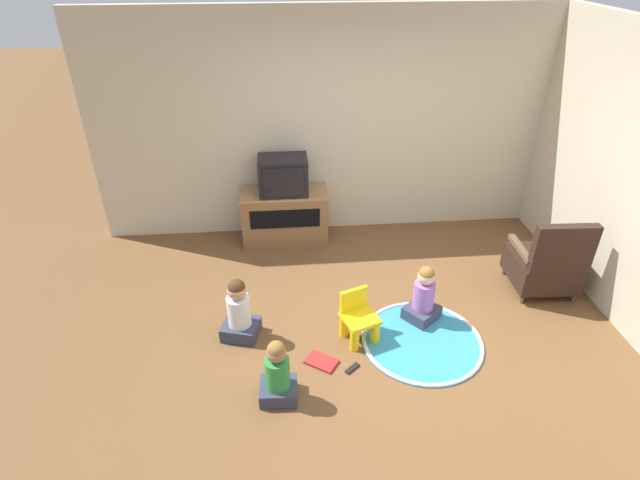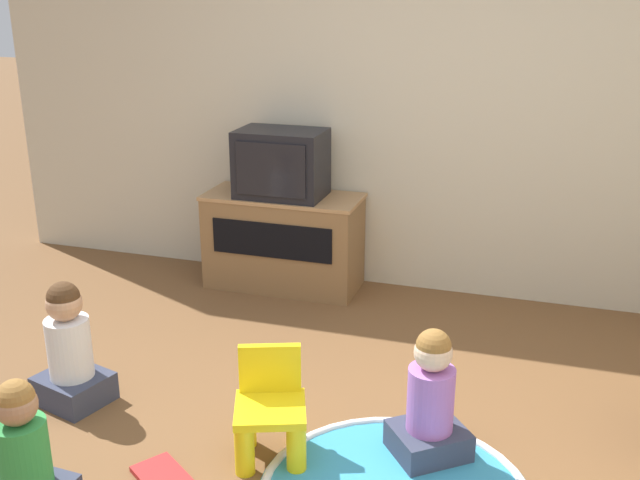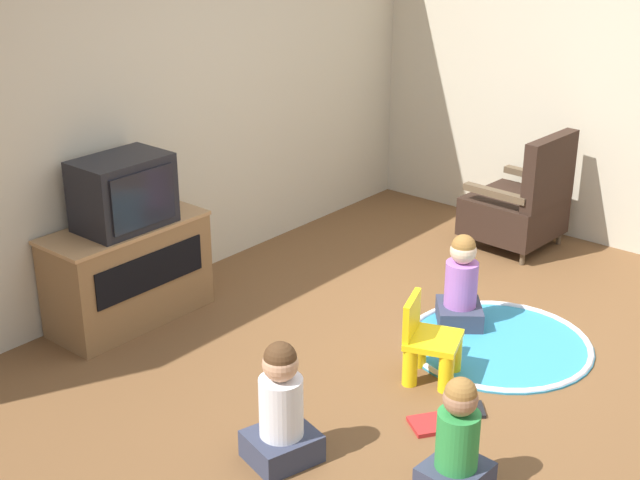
# 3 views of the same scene
# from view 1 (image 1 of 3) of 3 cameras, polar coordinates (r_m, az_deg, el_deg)

# --- Properties ---
(ground_plane) EXTENTS (30.00, 30.00, 0.00)m
(ground_plane) POSITION_cam_1_polar(r_m,az_deg,el_deg) (4.83, 6.63, -11.00)
(ground_plane) COLOR brown
(wall_back) EXTENTS (5.44, 0.12, 2.66)m
(wall_back) POSITION_cam_1_polar(r_m,az_deg,el_deg) (6.01, 0.68, 12.87)
(wall_back) COLOR beige
(wall_back) RESTS_ON ground_plane
(tv_cabinet) EXTENTS (1.05, 0.46, 0.65)m
(tv_cabinet) POSITION_cam_1_polar(r_m,az_deg,el_deg) (6.10, -4.05, 2.90)
(tv_cabinet) COLOR brown
(tv_cabinet) RESTS_ON ground_plane
(television) EXTENTS (0.57, 0.39, 0.44)m
(television) POSITION_cam_1_polar(r_m,az_deg,el_deg) (5.84, -4.24, 7.37)
(television) COLOR black
(television) RESTS_ON tv_cabinet
(black_armchair) EXTENTS (0.66, 0.65, 0.91)m
(black_armchair) POSITION_cam_1_polar(r_m,az_deg,el_deg) (5.68, 24.43, -2.51)
(black_armchair) COLOR brown
(black_armchair) RESTS_ON ground_plane
(yellow_kid_chair) EXTENTS (0.39, 0.38, 0.48)m
(yellow_kid_chair) POSITION_cam_1_polar(r_m,az_deg,el_deg) (4.69, 4.44, -9.15)
(yellow_kid_chair) COLOR yellow
(yellow_kid_chair) RESTS_ON ground_plane
(play_mat) EXTENTS (1.14, 1.14, 0.04)m
(play_mat) POSITION_cam_1_polar(r_m,az_deg,el_deg) (4.85, 11.59, -11.21)
(play_mat) COLOR teal
(play_mat) RESTS_ON ground_plane
(child_watching_left) EXTENTS (0.32, 0.28, 0.59)m
(child_watching_left) POSITION_cam_1_polar(r_m,az_deg,el_deg) (4.13, -4.86, -15.05)
(child_watching_left) COLOR #33384C
(child_watching_left) RESTS_ON ground_plane
(child_watching_center) EXTENTS (0.39, 0.36, 0.64)m
(child_watching_center) POSITION_cam_1_polar(r_m,az_deg,el_deg) (4.70, -9.23, -8.17)
(child_watching_center) COLOR #33384C
(child_watching_center) RESTS_ON ground_plane
(child_watching_right) EXTENTS (0.41, 0.41, 0.61)m
(child_watching_right) POSITION_cam_1_polar(r_m,az_deg,el_deg) (4.95, 11.75, -6.39)
(child_watching_right) COLOR #33384C
(child_watching_right) RESTS_ON ground_plane
(book) EXTENTS (0.32, 0.30, 0.02)m
(book) POSITION_cam_1_polar(r_m,az_deg,el_deg) (4.56, 0.17, -13.72)
(book) COLOR #B22323
(book) RESTS_ON ground_plane
(remote_control) EXTENTS (0.14, 0.13, 0.02)m
(remote_control) POSITION_cam_1_polar(r_m,az_deg,el_deg) (4.52, 3.71, -14.41)
(remote_control) COLOR black
(remote_control) RESTS_ON ground_plane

